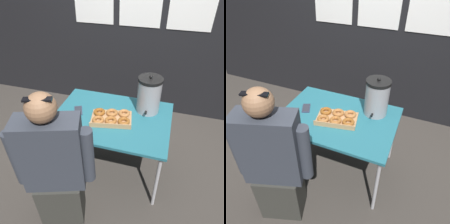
# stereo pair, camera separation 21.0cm
# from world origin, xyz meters

# --- Properties ---
(ground_plane) EXTENTS (12.00, 12.00, 0.00)m
(ground_plane) POSITION_xyz_m (0.00, 0.00, 0.00)
(ground_plane) COLOR #3D3833
(back_wall) EXTENTS (6.00, 0.11, 2.86)m
(back_wall) POSITION_xyz_m (0.00, 1.31, 1.43)
(back_wall) COLOR black
(back_wall) RESTS_ON ground
(folding_table) EXTENTS (1.14, 0.81, 0.71)m
(folding_table) POSITION_xyz_m (0.00, 0.00, 0.66)
(folding_table) COLOR #236675
(folding_table) RESTS_ON ground
(donut_box) EXTENTS (0.43, 0.33, 0.05)m
(donut_box) POSITION_xyz_m (0.01, -0.04, 0.74)
(donut_box) COLOR tan
(donut_box) RESTS_ON folding_table
(coffee_urn) EXTENTS (0.24, 0.27, 0.40)m
(coffee_urn) POSITION_xyz_m (0.32, 0.21, 0.90)
(coffee_urn) COLOR #939399
(coffee_urn) RESTS_ON folding_table
(cell_phone) EXTENTS (0.13, 0.17, 0.01)m
(cell_phone) POSITION_xyz_m (-0.36, -0.00, 0.72)
(cell_phone) COLOR #2D334C
(cell_phone) RESTS_ON folding_table
(person_seated) EXTENTS (0.60, 0.36, 1.34)m
(person_seated) POSITION_xyz_m (-0.26, -0.68, 0.64)
(person_seated) COLOR #33332D
(person_seated) RESTS_ON ground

